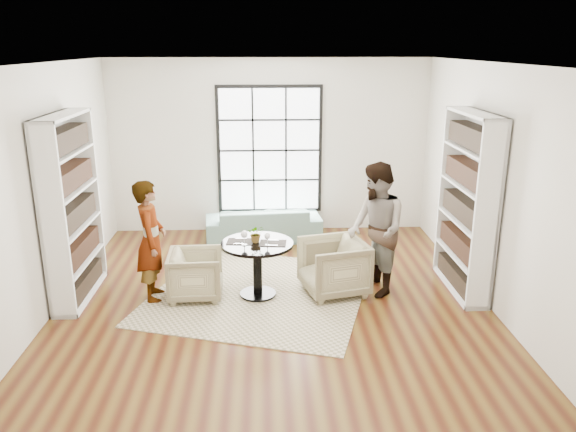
{
  "coord_description": "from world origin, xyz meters",
  "views": [
    {
      "loc": [
        -0.1,
        -6.67,
        3.21
      ],
      "look_at": [
        0.21,
        0.4,
        1.04
      ],
      "focal_mm": 35.0,
      "sensor_mm": 36.0,
      "label": 1
    }
  ],
  "objects_px": {
    "person_left": "(151,241)",
    "flower_centerpiece": "(256,234)",
    "sofa": "(263,223)",
    "wine_glass_right": "(267,236)",
    "armchair_right": "(333,267)",
    "pedestal_table": "(257,257)",
    "armchair_left": "(196,274)",
    "wine_glass_left": "(244,235)",
    "person_right": "(376,230)"
  },
  "relations": [
    {
      "from": "pedestal_table",
      "to": "armchair_right",
      "type": "bearing_deg",
      "value": 3.18
    },
    {
      "from": "pedestal_table",
      "to": "armchair_right",
      "type": "distance_m",
      "value": 1.03
    },
    {
      "from": "pedestal_table",
      "to": "flower_centerpiece",
      "type": "height_order",
      "value": "flower_centerpiece"
    },
    {
      "from": "wine_glass_right",
      "to": "flower_centerpiece",
      "type": "bearing_deg",
      "value": 137.55
    },
    {
      "from": "armchair_right",
      "to": "person_right",
      "type": "distance_m",
      "value": 0.75
    },
    {
      "from": "sofa",
      "to": "armchair_left",
      "type": "bearing_deg",
      "value": 63.35
    },
    {
      "from": "sofa",
      "to": "armchair_right",
      "type": "relative_size",
      "value": 2.38
    },
    {
      "from": "armchair_right",
      "to": "wine_glass_right",
      "type": "xyz_separation_m",
      "value": [
        -0.88,
        -0.17,
        0.5
      ]
    },
    {
      "from": "sofa",
      "to": "person_left",
      "type": "bearing_deg",
      "value": 52.37
    },
    {
      "from": "person_right",
      "to": "wine_glass_right",
      "type": "height_order",
      "value": "person_right"
    },
    {
      "from": "armchair_left",
      "to": "armchair_right",
      "type": "distance_m",
      "value": 1.82
    },
    {
      "from": "armchair_left",
      "to": "person_right",
      "type": "relative_size",
      "value": 0.4
    },
    {
      "from": "armchair_right",
      "to": "wine_glass_left",
      "type": "bearing_deg",
      "value": -97.42
    },
    {
      "from": "sofa",
      "to": "armchair_right",
      "type": "bearing_deg",
      "value": 107.56
    },
    {
      "from": "pedestal_table",
      "to": "flower_centerpiece",
      "type": "distance_m",
      "value": 0.32
    },
    {
      "from": "wine_glass_left",
      "to": "flower_centerpiece",
      "type": "bearing_deg",
      "value": 35.43
    },
    {
      "from": "pedestal_table",
      "to": "armchair_right",
      "type": "xyz_separation_m",
      "value": [
        1.01,
        0.06,
        -0.17
      ]
    },
    {
      "from": "pedestal_table",
      "to": "wine_glass_left",
      "type": "bearing_deg",
      "value": -151.97
    },
    {
      "from": "person_left",
      "to": "flower_centerpiece",
      "type": "relative_size",
      "value": 6.84
    },
    {
      "from": "wine_glass_right",
      "to": "flower_centerpiece",
      "type": "relative_size",
      "value": 0.73
    },
    {
      "from": "wine_glass_left",
      "to": "person_left",
      "type": "bearing_deg",
      "value": 175.96
    },
    {
      "from": "armchair_right",
      "to": "flower_centerpiece",
      "type": "xyz_separation_m",
      "value": [
        -1.02,
        -0.03,
        0.5
      ]
    },
    {
      "from": "armchair_left",
      "to": "flower_centerpiece",
      "type": "xyz_separation_m",
      "value": [
        0.8,
        0.02,
        0.55
      ]
    },
    {
      "from": "armchair_left",
      "to": "wine_glass_right",
      "type": "bearing_deg",
      "value": -98.81
    },
    {
      "from": "person_left",
      "to": "wine_glass_right",
      "type": "xyz_separation_m",
      "value": [
        1.49,
        -0.11,
        0.08
      ]
    },
    {
      "from": "sofa",
      "to": "wine_glass_right",
      "type": "bearing_deg",
      "value": 86.01
    },
    {
      "from": "person_left",
      "to": "wine_glass_left",
      "type": "distance_m",
      "value": 1.21
    },
    {
      "from": "armchair_left",
      "to": "person_left",
      "type": "distance_m",
      "value": 0.73
    },
    {
      "from": "person_right",
      "to": "flower_centerpiece",
      "type": "height_order",
      "value": "person_right"
    },
    {
      "from": "person_left",
      "to": "sofa",
      "type": "bearing_deg",
      "value": -37.93
    },
    {
      "from": "armchair_right",
      "to": "person_right",
      "type": "relative_size",
      "value": 0.46
    },
    {
      "from": "pedestal_table",
      "to": "person_left",
      "type": "xyz_separation_m",
      "value": [
        -1.36,
        -0.0,
        0.25
      ]
    },
    {
      "from": "sofa",
      "to": "wine_glass_right",
      "type": "height_order",
      "value": "wine_glass_right"
    },
    {
      "from": "armchair_right",
      "to": "person_left",
      "type": "relative_size",
      "value": 0.51
    },
    {
      "from": "armchair_left",
      "to": "person_left",
      "type": "xyz_separation_m",
      "value": [
        -0.55,
        0.0,
        0.48
      ]
    },
    {
      "from": "sofa",
      "to": "flower_centerpiece",
      "type": "xyz_separation_m",
      "value": [
        -0.09,
        -2.25,
        0.58
      ]
    },
    {
      "from": "person_left",
      "to": "wine_glass_left",
      "type": "height_order",
      "value": "person_left"
    },
    {
      "from": "armchair_left",
      "to": "wine_glass_left",
      "type": "bearing_deg",
      "value": -99.69
    },
    {
      "from": "pedestal_table",
      "to": "wine_glass_left",
      "type": "distance_m",
      "value": 0.39
    },
    {
      "from": "pedestal_table",
      "to": "person_left",
      "type": "distance_m",
      "value": 1.38
    },
    {
      "from": "armchair_right",
      "to": "sofa",
      "type": "bearing_deg",
      "value": -171.54
    },
    {
      "from": "wine_glass_right",
      "to": "flower_centerpiece",
      "type": "xyz_separation_m",
      "value": [
        -0.14,
        0.13,
        -0.01
      ]
    },
    {
      "from": "sofa",
      "to": "armchair_right",
      "type": "height_order",
      "value": "armchair_right"
    },
    {
      "from": "wine_glass_right",
      "to": "flower_centerpiece",
      "type": "height_order",
      "value": "flower_centerpiece"
    },
    {
      "from": "wine_glass_right",
      "to": "person_right",
      "type": "bearing_deg",
      "value": 6.61
    },
    {
      "from": "pedestal_table",
      "to": "flower_centerpiece",
      "type": "xyz_separation_m",
      "value": [
        -0.01,
        0.02,
        0.32
      ]
    },
    {
      "from": "armchair_right",
      "to": "wine_glass_left",
      "type": "height_order",
      "value": "wine_glass_left"
    },
    {
      "from": "sofa",
      "to": "person_left",
      "type": "height_order",
      "value": "person_left"
    },
    {
      "from": "pedestal_table",
      "to": "sofa",
      "type": "bearing_deg",
      "value": 87.97
    },
    {
      "from": "person_right",
      "to": "sofa",
      "type": "bearing_deg",
      "value": -156.46
    }
  ]
}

